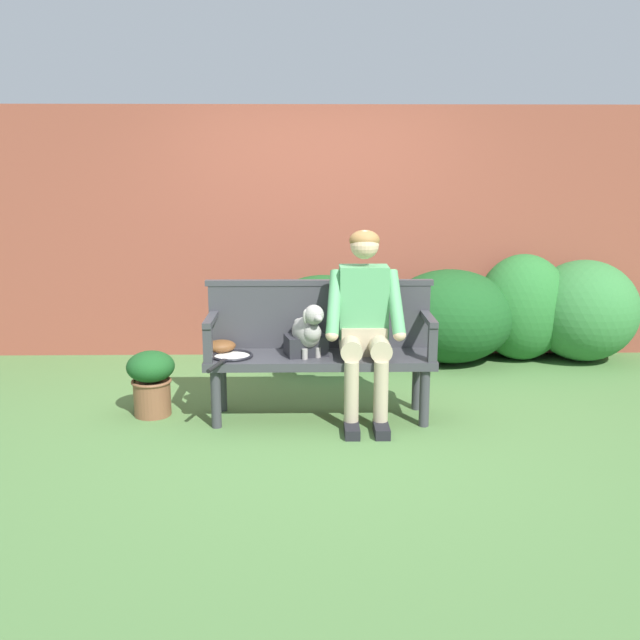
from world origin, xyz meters
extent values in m
plane|color=#4C753D|center=(0.00, 0.00, 0.00)|extent=(40.00, 40.00, 0.00)
cube|color=brown|center=(0.00, 1.89, 1.15)|extent=(8.00, 0.30, 2.30)
ellipsoid|color=#194C1E|center=(0.06, 1.49, 0.40)|extent=(1.11, 0.97, 0.80)
ellipsoid|color=#194C1E|center=(1.21, 1.48, 0.42)|extent=(1.16, 1.06, 0.85)
ellipsoid|color=#286B2D|center=(1.89, 1.55, 0.49)|extent=(0.84, 0.75, 0.98)
ellipsoid|color=#337538|center=(2.45, 1.52, 0.47)|extent=(0.98, 0.98, 0.93)
cube|color=#38383D|center=(0.00, 0.00, 0.44)|extent=(1.60, 0.47, 0.06)
cylinder|color=#38383D|center=(-0.72, -0.17, 0.20)|extent=(0.07, 0.07, 0.41)
cylinder|color=#38383D|center=(0.72, -0.17, 0.20)|extent=(0.07, 0.07, 0.41)
cylinder|color=#38383D|center=(-0.72, 0.17, 0.20)|extent=(0.07, 0.07, 0.41)
cylinder|color=#38383D|center=(0.72, 0.17, 0.20)|extent=(0.07, 0.07, 0.41)
cube|color=#38383D|center=(0.00, 0.20, 0.70)|extent=(1.60, 0.05, 0.46)
cube|color=#38383D|center=(0.00, 0.20, 0.95)|extent=(1.64, 0.06, 0.04)
cube|color=#38383D|center=(-0.76, -0.19, 0.59)|extent=(0.06, 0.06, 0.24)
cube|color=#38383D|center=(-0.76, 0.00, 0.73)|extent=(0.06, 0.47, 0.04)
cube|color=#38383D|center=(0.76, -0.19, 0.59)|extent=(0.06, 0.06, 0.24)
cube|color=#38383D|center=(0.76, 0.00, 0.73)|extent=(0.06, 0.47, 0.04)
cube|color=black|center=(0.21, -0.33, 0.04)|extent=(0.10, 0.24, 0.07)
cylinder|color=tan|center=(0.21, -0.25, 0.28)|extent=(0.10, 0.10, 0.42)
cylinder|color=tan|center=(0.21, -0.10, 0.55)|extent=(0.15, 0.30, 0.15)
cube|color=black|center=(0.41, -0.33, 0.04)|extent=(0.10, 0.24, 0.07)
cylinder|color=tan|center=(0.41, -0.25, 0.28)|extent=(0.10, 0.10, 0.42)
cylinder|color=tan|center=(0.41, -0.10, 0.55)|extent=(0.15, 0.30, 0.15)
cube|color=tan|center=(0.31, 0.05, 0.57)|extent=(0.32, 0.24, 0.20)
cube|color=#519960|center=(0.31, 0.07, 0.83)|extent=(0.34, 0.22, 0.52)
cylinder|color=#519960|center=(0.10, -0.04, 0.85)|extent=(0.14, 0.32, 0.44)
sphere|color=#DBB28E|center=(0.08, -0.15, 0.65)|extent=(0.09, 0.09, 0.09)
cylinder|color=#519960|center=(0.52, -0.04, 0.85)|extent=(0.14, 0.32, 0.44)
sphere|color=#DBB28E|center=(0.54, -0.15, 0.65)|extent=(0.09, 0.09, 0.09)
sphere|color=#DBB28E|center=(0.31, 0.05, 1.24)|extent=(0.20, 0.20, 0.20)
ellipsoid|color=olive|center=(0.31, 0.06, 1.27)|extent=(0.21, 0.21, 0.14)
cylinder|color=gray|center=(-0.11, -0.12, 0.51)|extent=(0.04, 0.04, 0.07)
cylinder|color=gray|center=(-0.02, -0.07, 0.51)|extent=(0.04, 0.04, 0.07)
cylinder|color=gray|center=(-0.18, 0.03, 0.51)|extent=(0.04, 0.04, 0.07)
cylinder|color=gray|center=(-0.09, 0.07, 0.51)|extent=(0.04, 0.04, 0.07)
ellipsoid|color=gray|center=(-0.10, -0.02, 0.64)|extent=(0.28, 0.32, 0.22)
sphere|color=gray|center=(-0.06, -0.11, 0.65)|extent=(0.13, 0.13, 0.13)
sphere|color=gray|center=(-0.04, -0.13, 0.79)|extent=(0.14, 0.14, 0.14)
ellipsoid|color=gray|center=(-0.02, -0.19, 0.77)|extent=(0.08, 0.10, 0.05)
ellipsoid|color=gray|center=(-0.10, -0.15, 0.78)|extent=(0.05, 0.05, 0.10)
ellipsoid|color=gray|center=(0.00, -0.10, 0.78)|extent=(0.05, 0.05, 0.10)
sphere|color=gray|center=(-0.15, 0.10, 0.68)|extent=(0.06, 0.06, 0.06)
torus|color=black|center=(-0.61, -0.05, 0.48)|extent=(0.36, 0.36, 0.02)
cylinder|color=silver|center=(-0.61, -0.05, 0.47)|extent=(0.25, 0.25, 0.00)
cube|color=black|center=(-0.66, -0.21, 0.48)|extent=(0.05, 0.08, 0.02)
cylinder|color=black|center=(-0.70, -0.34, 0.48)|extent=(0.09, 0.22, 0.03)
ellipsoid|color=brown|center=(-0.71, 0.07, 0.51)|extent=(0.26, 0.23, 0.09)
cube|color=#232328|center=(-0.10, 0.00, 0.54)|extent=(0.32, 0.26, 0.14)
cylinder|color=brown|center=(-1.21, 0.08, 0.13)|extent=(0.26, 0.26, 0.25)
torus|color=brown|center=(-1.21, 0.08, 0.25)|extent=(0.29, 0.29, 0.02)
ellipsoid|color=#194C1E|center=(-1.21, 0.08, 0.36)|extent=(0.34, 0.34, 0.22)
camera|label=1|loc=(-0.09, -4.84, 1.79)|focal=39.95mm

